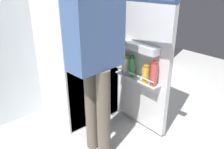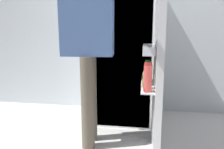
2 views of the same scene
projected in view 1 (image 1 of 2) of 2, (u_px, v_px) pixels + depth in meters
The scene contains 3 objects.
ground_plane at pixel (110, 133), 2.42m from camera, with size 6.54×6.54×0.00m, color silver.
refrigerator at pixel (82, 45), 2.46m from camera, with size 0.75×1.31×1.73m.
person at pixel (96, 45), 1.78m from camera, with size 0.60×0.76×1.72m.
Camera 1 is at (-1.27, -1.51, 1.54)m, focal length 36.14 mm.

